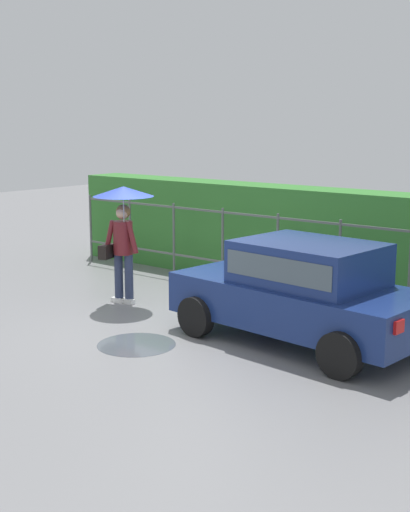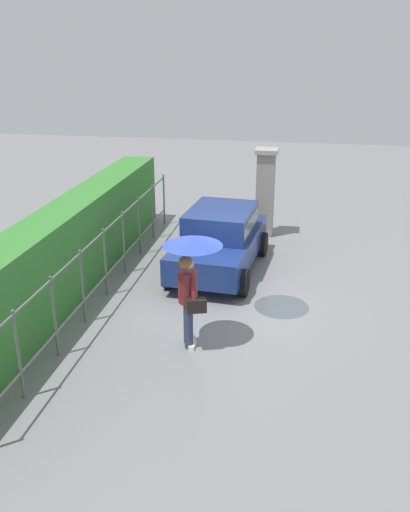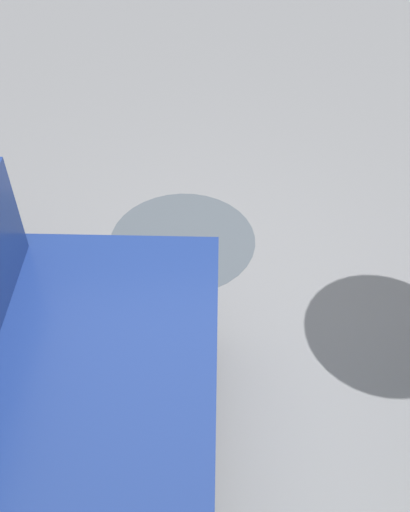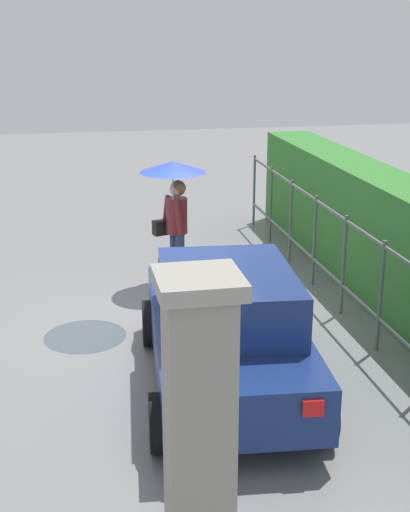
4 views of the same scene
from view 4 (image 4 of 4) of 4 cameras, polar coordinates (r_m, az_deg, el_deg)
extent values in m
plane|color=slate|center=(9.96, -3.56, -5.93)|extent=(40.00, 40.00, 0.00)
cube|color=navy|center=(8.24, 1.64, -6.79)|extent=(3.82, 1.94, 0.60)
cube|color=navy|center=(7.87, 1.82, -3.28)|extent=(2.01, 1.59, 0.60)
cube|color=#4C5B66|center=(7.86, 1.83, -3.14)|extent=(1.86, 1.60, 0.33)
cylinder|color=black|center=(9.43, -4.51, -5.39)|extent=(0.61, 0.23, 0.60)
cylinder|color=black|center=(9.62, 5.58, -4.94)|extent=(0.61, 0.23, 0.60)
cylinder|color=black|center=(7.21, -3.79, -13.26)|extent=(0.61, 0.23, 0.60)
cylinder|color=black|center=(7.45, 9.54, -12.37)|extent=(0.61, 0.23, 0.60)
cube|color=red|center=(6.48, -0.99, -12.67)|extent=(0.08, 0.20, 0.16)
cube|color=red|center=(6.66, 8.70, -12.00)|extent=(0.08, 0.20, 0.16)
cylinder|color=#2D3856|center=(11.49, -2.02, -0.31)|extent=(0.15, 0.15, 0.86)
cylinder|color=#2D3856|center=(11.66, -2.47, -0.04)|extent=(0.15, 0.15, 0.86)
cube|color=white|center=(11.59, -2.27, -2.19)|extent=(0.26, 0.10, 0.08)
cube|color=white|center=(11.76, -2.71, -1.90)|extent=(0.26, 0.10, 0.08)
cylinder|color=maroon|center=(11.37, -2.29, 3.27)|extent=(0.34, 0.34, 0.58)
sphere|color=#DBAD89|center=(11.27, -2.32, 5.39)|extent=(0.22, 0.22, 0.22)
sphere|color=olive|center=(11.27, -2.18, 5.50)|extent=(0.25, 0.25, 0.25)
cylinder|color=maroon|center=(11.13, -2.15, 3.11)|extent=(0.24, 0.15, 0.56)
cylinder|color=maroon|center=(11.52, -3.14, 3.60)|extent=(0.24, 0.15, 0.56)
cylinder|color=#B2B2B7|center=(11.17, -2.59, 4.83)|extent=(0.02, 0.02, 0.77)
cone|color=blue|center=(11.07, -2.62, 7.20)|extent=(1.04, 1.04, 0.17)
cube|color=black|center=(11.60, -3.38, 2.34)|extent=(0.26, 0.37, 0.24)
cube|color=gray|center=(5.39, -0.48, -14.33)|extent=(0.48, 0.48, 2.30)
cube|color=#9E998E|center=(4.85, -0.52, -2.17)|extent=(0.60, 0.60, 0.12)
cylinder|color=#59605B|center=(15.01, 3.99, 5.30)|extent=(0.05, 0.05, 1.50)
cylinder|color=#59605B|center=(13.83, 5.33, 4.17)|extent=(0.05, 0.05, 1.50)
cylinder|color=#59605B|center=(12.67, 6.91, 2.82)|extent=(0.05, 0.05, 1.50)
cylinder|color=#59605B|center=(11.52, 8.81, 1.21)|extent=(0.05, 0.05, 1.50)
cylinder|color=#59605B|center=(10.40, 11.12, -0.77)|extent=(0.05, 0.05, 1.50)
cylinder|color=#59605B|center=(9.32, 13.98, -3.21)|extent=(0.05, 0.05, 1.50)
cube|color=#59605B|center=(10.21, 11.34, 2.80)|extent=(10.08, 0.03, 0.04)
cube|color=#59605B|center=(10.50, 11.02, -2.32)|extent=(10.08, 0.03, 0.04)
cube|color=#387F33|center=(10.69, 15.44, 0.54)|extent=(11.08, 0.90, 1.90)
cylinder|color=#4C545B|center=(9.87, -9.64, -6.39)|extent=(1.13, 1.13, 0.00)
camera|label=1|loc=(7.13, -81.25, -4.73)|focal=49.35mm
camera|label=2|loc=(19.53, -12.48, 20.86)|focal=39.22mm
camera|label=3|loc=(9.66, 9.98, 12.60)|focal=41.71mm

